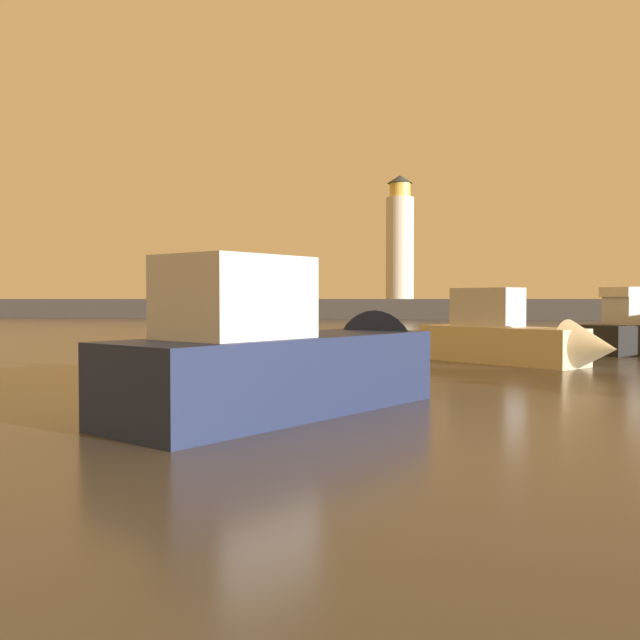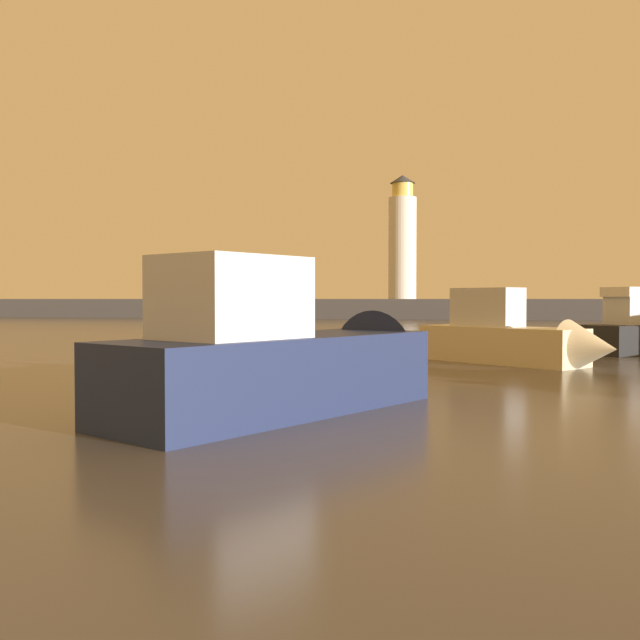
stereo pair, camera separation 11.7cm
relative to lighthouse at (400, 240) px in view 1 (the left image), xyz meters
The scene contains 5 objects.
ground_plane 35.62m from the lighthouse, 87.67° to the right, with size 220.00×220.00×0.00m, color #4C4742.
breakwater 6.81m from the lighthouse, ahead, with size 94.34×4.91×1.93m, color #423F3D.
lighthouse is the anchor object (origin of this frame).
motorboat_4 58.46m from the lighthouse, 85.74° to the right, with size 5.30×7.79×2.84m.
motorboat_5 49.50m from the lighthouse, 80.16° to the right, with size 5.85×4.96×2.42m.
Camera 1 is at (5.74, -0.64, 1.91)m, focal length 40.37 mm.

